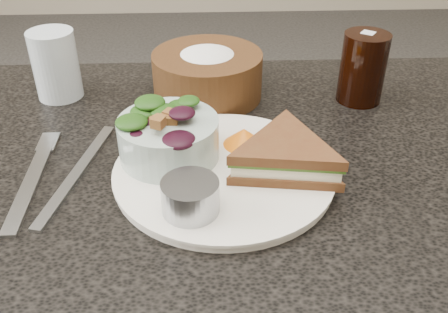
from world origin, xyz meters
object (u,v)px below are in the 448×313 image
Objects in this scene: dinner_plate at (224,172)px; bread_basket at (207,68)px; sandwich at (286,156)px; cola_glass at (363,64)px; salad_bowl at (168,132)px; water_glass at (56,65)px; dressing_ramekin at (190,197)px.

dinner_plate is 0.23m from bread_basket.
cola_glass reaches higher than sandwich.
dinner_plate is at bearing -177.44° from sandwich.
sandwich is 0.92× the size of bread_basket.
sandwich is at bearing -5.27° from dinner_plate.
sandwich is at bearing -14.56° from salad_bowl.
dressing_ramekin is at bearing -55.54° from water_glass.
salad_bowl is at bearing -47.49° from water_glass.
dressing_ramekin is at bearing -133.40° from cola_glass.
dressing_ramekin is 0.38m from water_glass.
sandwich is at bearing -68.35° from bread_basket.
salad_bowl is 1.18× the size of water_glass.
cola_glass is at bearing 46.60° from dressing_ramekin.
bread_basket is (-0.02, 0.23, 0.04)m from dinner_plate.
salad_bowl is at bearing -149.91° from cola_glass.
dinner_plate is 1.71× the size of sandwich.
salad_bowl is 0.12m from dressing_ramekin.
water_glass is at bearing 124.46° from dressing_ramekin.
dressing_ramekin is at bearing -116.88° from dinner_plate.
dressing_ramekin is at bearing -94.43° from bread_basket.
dinner_plate is 0.09m from dressing_ramekin.
dinner_plate is 0.31m from cola_glass.
dressing_ramekin reaches higher than dinner_plate.
dinner_plate is 2.52× the size of water_glass.
cola_glass is (0.23, 0.20, 0.06)m from dinner_plate.
salad_bowl is at bearing 173.26° from sandwich.
dressing_ramekin is at bearing -75.51° from salad_bowl.
cola_glass is (0.30, 0.17, 0.01)m from salad_bowl.
cola_glass is (0.24, -0.02, 0.01)m from bread_basket.
bread_basket is (0.02, 0.31, 0.02)m from dressing_ramekin.
salad_bowl is 0.28m from water_glass.
dinner_plate is at bearing -138.24° from cola_glass.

